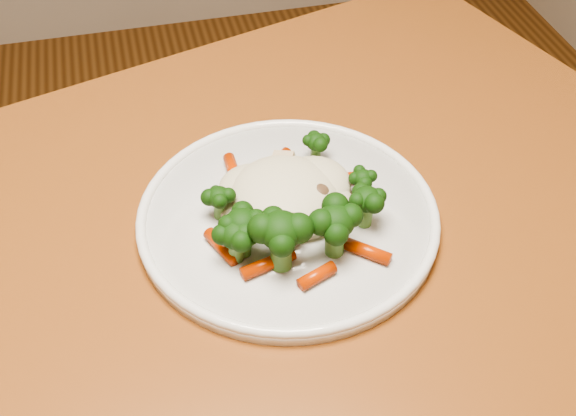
% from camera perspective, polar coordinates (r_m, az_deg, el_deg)
% --- Properties ---
extents(dining_table, '(1.27, 1.03, 0.75)m').
position_cam_1_polar(dining_table, '(0.73, -6.45, -12.52)').
color(dining_table, brown).
rests_on(dining_table, ground).
extents(plate, '(0.29, 0.29, 0.01)m').
position_cam_1_polar(plate, '(0.69, 0.00, -0.81)').
color(plate, white).
rests_on(plate, dining_table).
extents(meal, '(0.17, 0.19, 0.05)m').
position_cam_1_polar(meal, '(0.66, 0.01, 0.12)').
color(meal, beige).
rests_on(meal, plate).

